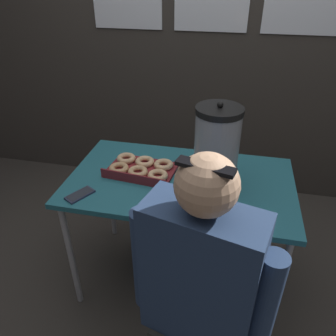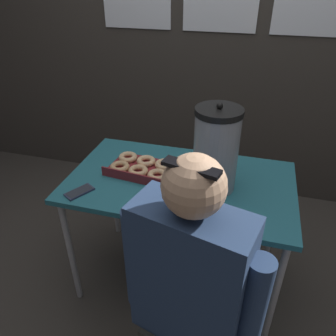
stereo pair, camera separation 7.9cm
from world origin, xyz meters
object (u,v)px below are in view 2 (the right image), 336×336
at_px(donut_box, 142,167).
at_px(person_seated, 188,308).
at_px(coffee_urn, 216,150).
at_px(cell_phone, 79,192).

bearing_deg(donut_box, person_seated, -52.47).
bearing_deg(coffee_urn, donut_box, 174.01).
xyz_separation_m(coffee_urn, cell_phone, (-0.61, -0.23, -0.20)).
distance_m(donut_box, cell_phone, 0.35).
height_order(coffee_urn, person_seated, person_seated).
bearing_deg(cell_phone, coffee_urn, 50.37).
height_order(donut_box, coffee_urn, coffee_urn).
bearing_deg(donut_box, cell_phone, -124.24).
xyz_separation_m(donut_box, cell_phone, (-0.23, -0.27, -0.02)).
distance_m(coffee_urn, person_seated, 0.70).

